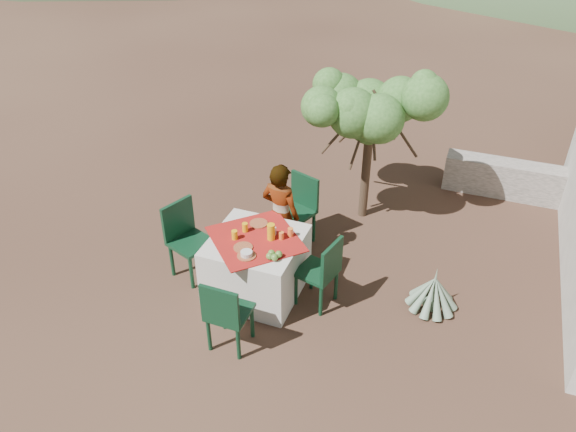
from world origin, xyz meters
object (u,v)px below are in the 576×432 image
(chair_near, at_px, (226,313))
(shrub_tree, at_px, (376,116))
(agave, at_px, (433,293))
(juice_pitcher, at_px, (271,232))
(chair_left, at_px, (186,236))
(chair_far, at_px, (299,206))
(person, at_px, (281,215))
(table, at_px, (256,265))
(chair_right, at_px, (323,270))

(chair_near, bearing_deg, shrub_tree, -102.88)
(agave, height_order, juice_pitcher, juice_pitcher)
(chair_near, distance_m, chair_left, 1.42)
(agave, bearing_deg, juice_pitcher, -168.26)
(shrub_tree, bearing_deg, chair_far, -126.90)
(chair_left, bearing_deg, person, -36.90)
(table, xyz_separation_m, juice_pitcher, (0.17, 0.06, 0.48))
(table, relative_size, chair_left, 1.33)
(chair_far, distance_m, chair_right, 1.31)
(chair_right, relative_size, person, 0.65)
(table, xyz_separation_m, shrub_tree, (0.83, 2.11, 1.15))
(shrub_tree, bearing_deg, juice_pitcher, -107.90)
(chair_right, bearing_deg, chair_far, -135.08)
(chair_near, relative_size, chair_right, 1.01)
(chair_right, xyz_separation_m, person, (-0.75, 0.61, 0.20))
(table, relative_size, agave, 2.06)
(chair_right, relative_size, shrub_tree, 0.47)
(chair_near, height_order, shrub_tree, shrub_tree)
(table, bearing_deg, chair_left, 178.81)
(chair_left, xyz_separation_m, juice_pitcher, (1.10, 0.04, 0.32))
(chair_near, distance_m, person, 1.63)
(chair_far, height_order, chair_left, chair_left)
(chair_far, bearing_deg, shrub_tree, 73.07)
(agave, bearing_deg, chair_left, -171.90)
(agave, bearing_deg, shrub_tree, 125.12)
(chair_near, xyz_separation_m, person, (-0.03, 1.62, 0.19))
(table, distance_m, chair_far, 1.17)
(table, distance_m, chair_left, 0.95)
(person, relative_size, shrub_tree, 0.72)
(table, height_order, chair_near, chair_near)
(juice_pitcher, bearing_deg, chair_right, -1.88)
(chair_far, height_order, juice_pitcher, juice_pitcher)
(shrub_tree, bearing_deg, person, -118.06)
(person, xyz_separation_m, shrub_tree, (0.78, 1.47, 0.83))
(chair_left, height_order, agave, chair_left)
(chair_far, relative_size, shrub_tree, 0.49)
(chair_right, bearing_deg, chair_near, -21.93)
(agave, relative_size, juice_pitcher, 3.17)
(chair_left, xyz_separation_m, shrub_tree, (1.77, 2.09, 0.98))
(agave, distance_m, juice_pitcher, 1.99)
(chair_left, bearing_deg, shrub_tree, -19.52)
(juice_pitcher, bearing_deg, shrub_tree, 72.10)
(table, relative_size, chair_near, 1.43)
(chair_far, relative_size, juice_pitcher, 4.78)
(chair_left, bearing_deg, table, -70.53)
(chair_far, relative_size, chair_right, 1.05)
(chair_near, bearing_deg, person, -88.12)
(shrub_tree, bearing_deg, table, -111.57)
(chair_near, xyz_separation_m, chair_left, (-1.02, 0.99, 0.04))
(chair_far, xyz_separation_m, person, (-0.06, -0.51, 0.17))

